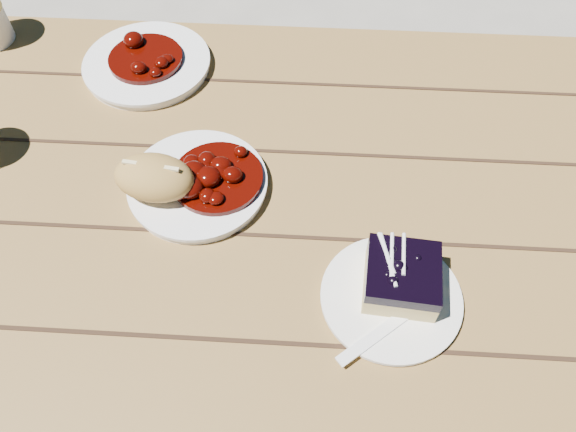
# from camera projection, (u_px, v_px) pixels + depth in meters

# --- Properties ---
(ground) EXTENTS (60.00, 60.00, 0.00)m
(ground) POSITION_uv_depth(u_px,v_px,m) (169.00, 361.00, 1.47)
(ground) COLOR gray
(ground) RESTS_ON ground
(picnic_table) EXTENTS (2.00, 1.55, 0.75)m
(picnic_table) POSITION_uv_depth(u_px,v_px,m) (110.00, 240.00, 0.99)
(picnic_table) COLOR brown
(picnic_table) RESTS_ON ground
(main_plate) EXTENTS (0.20, 0.20, 0.02)m
(main_plate) POSITION_uv_depth(u_px,v_px,m) (198.00, 185.00, 0.84)
(main_plate) COLOR white
(main_plate) RESTS_ON picnic_table
(goulash_stew) EXTENTS (0.14, 0.14, 0.04)m
(goulash_stew) POSITION_uv_depth(u_px,v_px,m) (216.00, 171.00, 0.82)
(goulash_stew) COLOR #3C0602
(goulash_stew) RESTS_ON main_plate
(bread_roll) EXTENTS (0.13, 0.09, 0.06)m
(bread_roll) POSITION_uv_depth(u_px,v_px,m) (154.00, 178.00, 0.80)
(bread_roll) COLOR #AB8441
(bread_roll) RESTS_ON main_plate
(dessert_plate) EXTENTS (0.18, 0.18, 0.01)m
(dessert_plate) POSITION_uv_depth(u_px,v_px,m) (391.00, 298.00, 0.74)
(dessert_plate) COLOR white
(dessert_plate) RESTS_ON picnic_table
(blueberry_cake) EXTENTS (0.10, 0.10, 0.05)m
(blueberry_cake) POSITION_uv_depth(u_px,v_px,m) (402.00, 277.00, 0.72)
(blueberry_cake) COLOR tan
(blueberry_cake) RESTS_ON dessert_plate
(fork_dessert) EXTENTS (0.14, 0.12, 0.00)m
(fork_dessert) POSITION_uv_depth(u_px,v_px,m) (378.00, 334.00, 0.70)
(fork_dessert) COLOR white
(fork_dessert) RESTS_ON dessert_plate
(second_plate) EXTENTS (0.22, 0.22, 0.02)m
(second_plate) POSITION_uv_depth(u_px,v_px,m) (147.00, 65.00, 1.00)
(second_plate) COLOR white
(second_plate) RESTS_ON picnic_table
(second_stew) EXTENTS (0.13, 0.13, 0.04)m
(second_stew) POSITION_uv_depth(u_px,v_px,m) (144.00, 51.00, 0.97)
(second_stew) COLOR #3C0602
(second_stew) RESTS_ON second_plate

